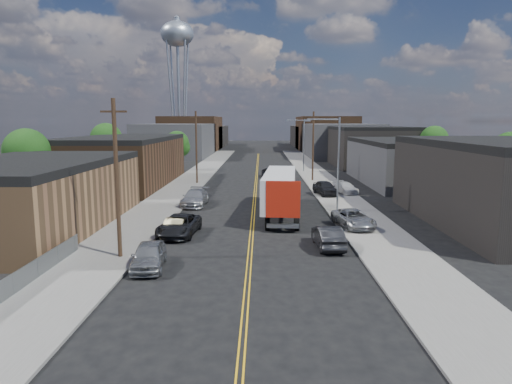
{
  "coord_description": "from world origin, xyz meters",
  "views": [
    {
      "loc": [
        0.72,
        -17.84,
        8.61
      ],
      "look_at": [
        0.28,
        21.53,
        2.5
      ],
      "focal_mm": 32.0,
      "sensor_mm": 36.0,
      "label": 1
    }
  ],
  "objects_px": {
    "car_right_lot_b": "(345,188)",
    "water_tower": "(177,39)",
    "semi_truck": "(279,189)",
    "car_left_c": "(179,225)",
    "car_left_a": "(149,256)",
    "car_left_d": "(195,198)",
    "car_left_b": "(174,227)",
    "car_right_lot_a": "(353,218)",
    "car_right_lot_c": "(325,188)",
    "car_right_oncoming": "(328,237)",
    "car_ahead_truck": "(269,173)"
  },
  "relations": [
    {
      "from": "car_right_lot_b",
      "to": "water_tower",
      "type": "bearing_deg",
      "value": 96.94
    },
    {
      "from": "car_left_b",
      "to": "car_left_d",
      "type": "distance_m",
      "value": 12.71
    },
    {
      "from": "car_right_lot_b",
      "to": "car_right_lot_c",
      "type": "bearing_deg",
      "value": -170.36
    },
    {
      "from": "car_left_a",
      "to": "car_left_c",
      "type": "height_order",
      "value": "car_left_a"
    },
    {
      "from": "car_left_c",
      "to": "car_right_lot_b",
      "type": "height_order",
      "value": "car_left_c"
    },
    {
      "from": "semi_truck",
      "to": "car_left_c",
      "type": "relative_size",
      "value": 2.83
    },
    {
      "from": "car_right_oncoming",
      "to": "car_ahead_truck",
      "type": "height_order",
      "value": "car_right_oncoming"
    },
    {
      "from": "car_left_a",
      "to": "car_right_lot_b",
      "type": "distance_m",
      "value": 32.52
    },
    {
      "from": "water_tower",
      "to": "semi_truck",
      "type": "height_order",
      "value": "water_tower"
    },
    {
      "from": "car_left_d",
      "to": "car_left_c",
      "type": "bearing_deg",
      "value": -84.73
    },
    {
      "from": "car_left_c",
      "to": "car_left_b",
      "type": "bearing_deg",
      "value": -134.0
    },
    {
      "from": "car_left_a",
      "to": "car_right_lot_a",
      "type": "xyz_separation_m",
      "value": [
        14.11,
        10.22,
        0.08
      ]
    },
    {
      "from": "car_right_oncoming",
      "to": "car_left_d",
      "type": "bearing_deg",
      "value": -57.01
    },
    {
      "from": "car_left_d",
      "to": "car_right_lot_b",
      "type": "relative_size",
      "value": 1.28
    },
    {
      "from": "car_right_lot_a",
      "to": "car_right_lot_b",
      "type": "xyz_separation_m",
      "value": [
        2.57,
        17.69,
        -0.06
      ]
    },
    {
      "from": "car_left_c",
      "to": "car_right_lot_b",
      "type": "bearing_deg",
      "value": 55.19
    },
    {
      "from": "water_tower",
      "to": "car_ahead_truck",
      "type": "height_order",
      "value": "water_tower"
    },
    {
      "from": "semi_truck",
      "to": "car_right_oncoming",
      "type": "distance_m",
      "value": 12.31
    },
    {
      "from": "car_left_c",
      "to": "car_right_lot_b",
      "type": "xyz_separation_m",
      "value": [
        16.29,
        20.0,
        0.02
      ]
    },
    {
      "from": "car_right_lot_a",
      "to": "car_right_lot_c",
      "type": "height_order",
      "value": "car_right_lot_c"
    },
    {
      "from": "water_tower",
      "to": "car_right_oncoming",
      "type": "height_order",
      "value": "water_tower"
    },
    {
      "from": "car_left_b",
      "to": "car_right_oncoming",
      "type": "relative_size",
      "value": 0.87
    },
    {
      "from": "car_left_d",
      "to": "car_left_a",
      "type": "bearing_deg",
      "value": -86.82
    },
    {
      "from": "water_tower",
      "to": "car_right_lot_c",
      "type": "height_order",
      "value": "water_tower"
    },
    {
      "from": "car_left_c",
      "to": "car_right_lot_a",
      "type": "xyz_separation_m",
      "value": [
        13.72,
        2.31,
        0.08
      ]
    },
    {
      "from": "water_tower",
      "to": "car_left_b",
      "type": "bearing_deg",
      "value": -80.26
    },
    {
      "from": "car_right_lot_b",
      "to": "car_ahead_truck",
      "type": "distance_m",
      "value": 19.18
    },
    {
      "from": "semi_truck",
      "to": "car_right_lot_b",
      "type": "height_order",
      "value": "semi_truck"
    },
    {
      "from": "water_tower",
      "to": "car_left_b",
      "type": "xyz_separation_m",
      "value": [
        16.17,
        -94.27,
        -29.98
      ]
    },
    {
      "from": "semi_truck",
      "to": "car_left_b",
      "type": "xyz_separation_m",
      "value": [
        -8.25,
        -8.81,
        -1.66
      ]
    },
    {
      "from": "car_left_b",
      "to": "semi_truck",
      "type": "bearing_deg",
      "value": 46.28
    },
    {
      "from": "car_left_c",
      "to": "car_left_d",
      "type": "xyz_separation_m",
      "value": [
        -0.56,
        12.44,
        0.05
      ]
    },
    {
      "from": "car_left_a",
      "to": "car_left_c",
      "type": "distance_m",
      "value": 7.93
    },
    {
      "from": "car_left_d",
      "to": "car_right_lot_c",
      "type": "bearing_deg",
      "value": 26.42
    },
    {
      "from": "water_tower",
      "to": "car_left_d",
      "type": "bearing_deg",
      "value": -78.96
    },
    {
      "from": "water_tower",
      "to": "car_right_lot_b",
      "type": "xyz_separation_m",
      "value": [
        32.77,
        -74.0,
        -29.85
      ]
    },
    {
      "from": "semi_truck",
      "to": "car_left_c",
      "type": "xyz_separation_m",
      "value": [
        -7.95,
        -8.54,
        -1.55
      ]
    },
    {
      "from": "water_tower",
      "to": "car_right_lot_a",
      "type": "height_order",
      "value": "water_tower"
    },
    {
      "from": "car_right_lot_a",
      "to": "car_ahead_truck",
      "type": "distance_m",
      "value": 35.27
    },
    {
      "from": "semi_truck",
      "to": "car_right_oncoming",
      "type": "relative_size",
      "value": 3.36
    },
    {
      "from": "semi_truck",
      "to": "car_right_oncoming",
      "type": "height_order",
      "value": "semi_truck"
    },
    {
      "from": "car_left_b",
      "to": "car_right_lot_b",
      "type": "bearing_deg",
      "value": 50.12
    },
    {
      "from": "car_left_c",
      "to": "car_right_oncoming",
      "type": "relative_size",
      "value": 1.19
    },
    {
      "from": "car_left_d",
      "to": "car_ahead_truck",
      "type": "bearing_deg",
      "value": 74.7
    },
    {
      "from": "semi_truck",
      "to": "car_right_lot_b",
      "type": "relative_size",
      "value": 3.56
    },
    {
      "from": "car_left_d",
      "to": "car_right_lot_b",
      "type": "xyz_separation_m",
      "value": [
        16.85,
        7.56,
        -0.03
      ]
    },
    {
      "from": "water_tower",
      "to": "car_right_lot_a",
      "type": "relative_size",
      "value": 7.29
    },
    {
      "from": "car_left_c",
      "to": "car_ahead_truck",
      "type": "distance_m",
      "value": 37.75
    },
    {
      "from": "water_tower",
      "to": "car_left_c",
      "type": "xyz_separation_m",
      "value": [
        16.48,
        -94.0,
        -29.87
      ]
    },
    {
      "from": "car_left_d",
      "to": "car_ahead_truck",
      "type": "height_order",
      "value": "car_left_d"
    }
  ]
}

